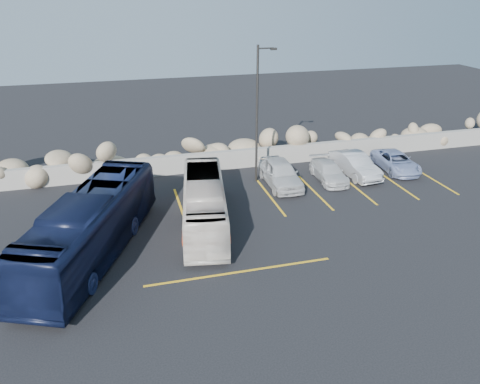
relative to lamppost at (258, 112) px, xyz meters
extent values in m
plane|color=black|center=(-2.56, -9.50, -4.30)|extent=(90.00, 90.00, 0.00)
cube|color=gray|center=(-2.56, 2.50, -3.70)|extent=(60.00, 0.40, 1.20)
cube|color=gold|center=(-5.06, -2.50, -4.29)|extent=(0.12, 5.00, 0.01)
cube|color=gold|center=(0.04, -2.50, -4.29)|extent=(0.12, 5.00, 0.01)
cube|color=gold|center=(2.74, -2.50, -4.29)|extent=(0.12, 5.00, 0.01)
cube|color=gold|center=(5.34, -2.50, -4.29)|extent=(0.12, 5.00, 0.01)
cube|color=gold|center=(7.94, -2.50, -4.29)|extent=(0.12, 5.00, 0.01)
cube|color=gold|center=(10.54, -2.50, -4.29)|extent=(0.12, 5.00, 0.01)
cube|color=gold|center=(-3.56, -9.30, -4.29)|extent=(8.00, 0.12, 0.01)
cylinder|color=#2D2A28|center=(-0.06, 0.00, -0.30)|extent=(0.14, 0.14, 8.00)
cylinder|color=#2D2A28|center=(0.39, 0.00, 3.50)|extent=(0.90, 0.08, 0.08)
cube|color=#2D2A28|center=(0.84, 0.00, 3.45)|extent=(0.35, 0.18, 0.12)
imported|color=silver|center=(-4.16, -4.73, -3.13)|extent=(3.30, 8.54, 2.32)
imported|color=#0F1632|center=(-9.43, -6.29, -2.86)|extent=(6.25, 10.46, 2.88)
imported|color=silver|center=(1.16, -0.97, -3.54)|extent=(1.88, 4.50, 1.52)
imported|color=#B9BABF|center=(6.16, -0.71, -3.60)|extent=(1.82, 4.34, 1.40)
imported|color=silver|center=(4.27, -1.02, -3.75)|extent=(1.73, 3.82, 1.08)
imported|color=#8897C1|center=(9.15, -0.60, -3.72)|extent=(2.21, 4.27, 1.15)
camera|label=1|loc=(-7.83, -25.21, 6.73)|focal=35.00mm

